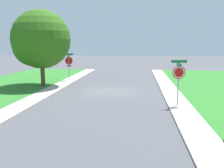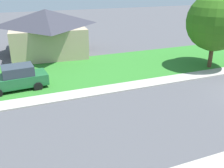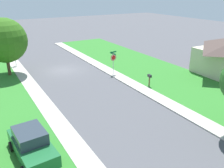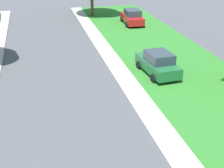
# 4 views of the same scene
# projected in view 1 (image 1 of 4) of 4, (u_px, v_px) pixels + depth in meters

# --- Properties ---
(ground_plane) EXTENTS (120.00, 120.00, 0.00)m
(ground_plane) POSITION_uv_depth(u_px,v_px,m) (110.00, 91.00, 19.51)
(ground_plane) COLOR #4C4C51
(stop_sign_near_corner) EXTENTS (0.92, 0.92, 2.77)m
(stop_sign_near_corner) POSITION_uv_depth(u_px,v_px,m) (69.00, 62.00, 24.42)
(stop_sign_near_corner) COLOR #9E9EA3
(stop_sign_near_corner) RESTS_ON ground
(stop_sign_far_corner) EXTENTS (0.91, 0.91, 2.77)m
(stop_sign_far_corner) POSITION_uv_depth(u_px,v_px,m) (179.00, 75.00, 14.30)
(stop_sign_far_corner) COLOR #9E9EA3
(stop_sign_far_corner) RESTS_ON ground
(tree_sidewalk_far) EXTENTS (5.32, 4.95, 6.56)m
(tree_sidewalk_far) POSITION_uv_depth(u_px,v_px,m) (39.00, 41.00, 21.00)
(tree_sidewalk_far) COLOR #4C3823
(tree_sidewalk_far) RESTS_ON ground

